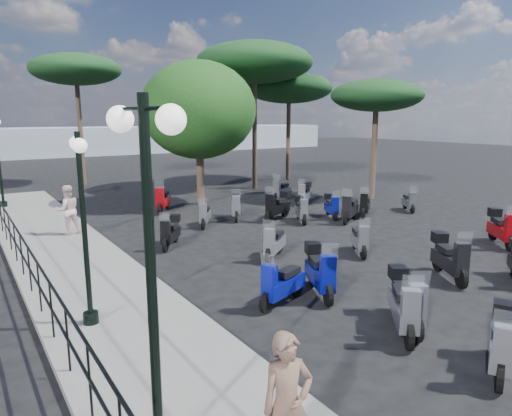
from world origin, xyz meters
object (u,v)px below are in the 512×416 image
scooter_3 (282,285)px  scooter_2 (405,311)px  scooter_17 (278,206)px  scooter_22 (331,207)px  scooter_11 (163,200)px  scooter_29 (304,194)px  pine_1 (289,88)px  scooter_27 (409,202)px  scooter_23 (281,191)px  scooter_28 (365,205)px  scooter_5 (205,216)px  scooter_16 (301,210)px  scooter_10 (236,207)px  broadleaf_tree (199,110)px  scooter_8 (320,272)px  scooter_0 (502,344)px  scooter_4 (170,233)px  pine_3 (377,96)px  scooter_9 (274,244)px  pine_2 (76,70)px  lamp_post_0 (151,266)px  scooter_1 (406,301)px  scooter_21 (350,210)px  woman (287,405)px  pine_0 (255,63)px  scooter_15 (360,241)px  scooter_20 (502,229)px  lamp_post_1 (83,218)px  scooter_14 (450,259)px  pedestrian_far (68,210)px

scooter_3 → scooter_2: bearing=-175.4°
scooter_17 → scooter_22: 2.29m
scooter_11 → scooter_17: scooter_11 is taller
scooter_29 → pine_1: 10.39m
scooter_27 → scooter_23: bearing=-22.2°
scooter_28 → pine_1: bearing=-59.0°
scooter_5 → scooter_16: scooter_16 is taller
scooter_10 → broadleaf_tree: size_ratio=0.23×
scooter_5 → scooter_22: bearing=-161.7°
scooter_3 → scooter_8: size_ratio=0.95×
scooter_0 → pine_1: pine_1 is taller
scooter_4 → pine_3: 13.41m
scooter_9 → pine_2: size_ratio=0.17×
scooter_4 → scooter_17: size_ratio=0.76×
lamp_post_0 → pine_2: (4.99, 24.77, 4.32)m
scooter_3 → scooter_27: bearing=-84.4°
scooter_0 → pine_2: 26.62m
scooter_11 → scooter_1: bearing=123.4°
scooter_1 → scooter_21: (5.78, 7.35, -0.02)m
woman → pine_0: size_ratio=0.20×
pine_2 → pine_3: pine_2 is taller
scooter_15 → pine_0: 15.19m
scooter_20 → scooter_27: (2.05, 5.27, -0.14)m
lamp_post_1 → scooter_4: size_ratio=2.85×
scooter_23 → scooter_27: scooter_23 is taller
scooter_1 → scooter_17: bearing=-78.0°
scooter_28 → broadleaf_tree: size_ratio=0.21×
scooter_2 → scooter_9: 5.41m
woman → scooter_28: 15.06m
pine_3 → pine_0: bearing=117.0°
scooter_9 → scooter_28: size_ratio=0.96×
scooter_16 → scooter_27: bearing=-162.3°
scooter_23 → scooter_20: bearing=157.6°
scooter_27 → pine_2: size_ratio=0.16×
scooter_23 → scooter_27: bearing=-176.6°
scooter_1 → scooter_16: 9.39m
woman → scooter_11: bearing=84.7°
scooter_3 → scooter_5: scooter_3 is taller
scooter_1 → pine_1: size_ratio=0.22×
scooter_14 → scooter_20: (4.30, 0.97, 0.01)m
lamp_post_0 → scooter_5: lamp_post_0 is taller
pedestrian_far → scooter_3: bearing=104.5°
scooter_22 → scooter_23: size_ratio=0.86×
scooter_2 → scooter_17: size_ratio=0.82×
pine_0 → pine_2: (-8.08, 7.04, -0.25)m
woman → scooter_27: (13.99, 9.29, -0.59)m
lamp_post_1 → scooter_23: size_ratio=2.28×
scooter_21 → pine_1: pine_1 is taller
scooter_28 → scooter_11: bearing=12.9°
scooter_1 → scooter_21: size_ratio=0.96×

